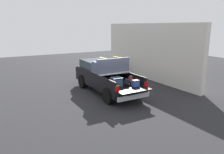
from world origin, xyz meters
TOP-DOWN VIEW (x-y plane):
  - ground_plane at (0.00, 0.00)m, footprint 40.00×40.00m
  - pickup_truck at (0.36, 0.00)m, footprint 6.05×2.07m
  - building_facade at (1.91, -4.53)m, footprint 10.49×0.36m
  - trash_can at (4.16, -3.30)m, footprint 0.60×0.60m

SIDE VIEW (x-z plane):
  - ground_plane at x=0.00m, z-range 0.00..0.00m
  - trash_can at x=4.16m, z-range 0.01..0.99m
  - pickup_truck at x=0.36m, z-range -0.14..2.08m
  - building_facade at x=1.91m, z-range 0.00..4.18m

